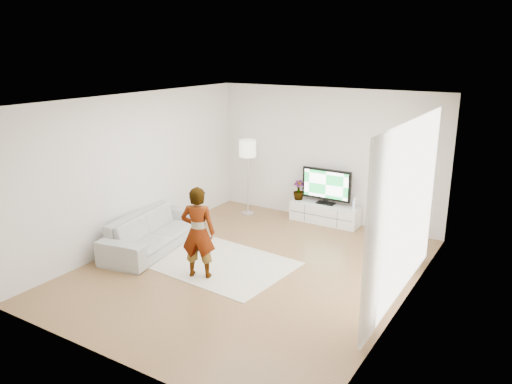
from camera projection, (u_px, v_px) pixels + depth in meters
The scene contains 17 objects.
floor at pixel (251, 269), 8.36m from camera, with size 6.00×6.00×0.00m, color #9D7846.
ceiling at pixel (250, 100), 7.58m from camera, with size 6.00×6.00×0.00m, color white.
wall_left at pixel (136, 169), 9.23m from camera, with size 0.02×6.00×2.80m, color silver.
wall_right at pixel (407, 215), 6.71m from camera, with size 0.02×6.00×2.80m, color silver.
wall_back at pixel (327, 155), 10.42m from camera, with size 5.00×0.02×2.80m, color silver.
wall_front at pixel (106, 252), 5.52m from camera, with size 5.00×0.02×2.80m, color silver.
window at pixel (412, 206), 6.95m from camera, with size 0.01×2.60×2.50m, color white.
curtain_near at pixel (375, 241), 5.96m from camera, with size 0.04×0.70×2.60m, color white.
curtain_far at pixel (428, 190), 8.09m from camera, with size 0.04×0.70×2.60m, color white.
media_console at pixel (325, 213), 10.51m from camera, with size 1.47×0.42×0.41m.
television at pixel (326, 185), 10.36m from camera, with size 1.07×0.21×0.75m.
game_console at pixel (355, 204), 10.10m from camera, with size 0.09×0.17×0.23m.
potted_plant at pixel (299, 190), 10.71m from camera, with size 0.24×0.24×0.42m, color #3F7238.
rug at pixel (219, 263), 8.58m from camera, with size 2.42×1.74×0.01m, color beige.
player at pixel (198, 232), 7.88m from camera, with size 0.55×0.36×1.50m, color #334772.
sofa at pixel (154, 231), 9.16m from camera, with size 2.26×0.88×0.66m, color #AEAFAA.
floor_lamp at pixel (248, 152), 10.76m from camera, with size 0.37×0.37×1.66m.
Camera 1 is at (4.10, -6.48, 3.58)m, focal length 35.00 mm.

